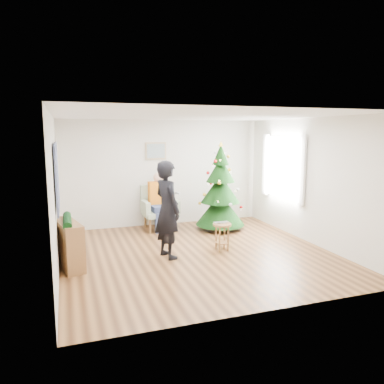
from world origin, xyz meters
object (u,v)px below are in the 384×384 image
object	(u,v)px
console	(69,244)
christmas_tree	(220,190)
armchair	(159,213)
standing_man	(167,210)
stool	(222,237)

from	to	relation	value
console	christmas_tree	bearing A→B (deg)	10.40
armchair	standing_man	distance (m)	2.17
standing_man	armchair	bearing A→B (deg)	-24.62
standing_man	console	distance (m)	1.82
christmas_tree	armchair	size ratio (longest dim) A/B	2.03
christmas_tree	standing_man	bearing A→B (deg)	-137.53
armchair	console	bearing A→B (deg)	-138.60
christmas_tree	standing_man	world-z (taller)	christmas_tree
armchair	console	world-z (taller)	armchair
standing_man	console	bearing A→B (deg)	73.23
armchair	stool	bearing A→B (deg)	-72.27
stool	standing_man	distance (m)	1.27
christmas_tree	console	size ratio (longest dim) A/B	2.10
standing_man	console	world-z (taller)	standing_man
christmas_tree	standing_man	distance (m)	2.34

